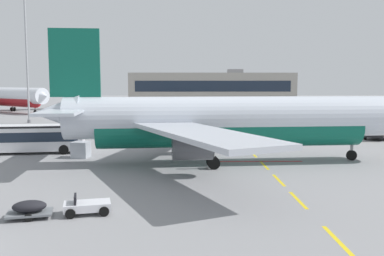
{
  "coord_description": "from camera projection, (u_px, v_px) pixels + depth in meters",
  "views": [
    {
      "loc": [
        10.71,
        -17.7,
        7.44
      ],
      "look_at": [
        11.59,
        27.68,
        2.62
      ],
      "focal_mm": 39.72,
      "sensor_mm": 36.0,
      "label": 1
    }
  ],
  "objects": [
    {
      "name": "apron_paint_markings",
      "position": [
        241.0,
        141.0,
        54.33
      ],
      "size": [
        8.0,
        93.26,
        0.01
      ],
      "color": "yellow",
      "rests_on": "ground"
    },
    {
      "name": "airliner_foreground",
      "position": [
        224.0,
        121.0,
        39.32
      ],
      "size": [
        34.82,
        34.52,
        12.2
      ],
      "color": "silver",
      "rests_on": "ground"
    },
    {
      "name": "airliner_mid_left",
      "position": [
        6.0,
        96.0,
        108.6
      ],
      "size": [
        31.77,
        29.39,
        12.42
      ],
      "color": "silver",
      "rests_on": "ground"
    },
    {
      "name": "apron_shuttle_bus",
      "position": [
        26.0,
        137.0,
        44.96
      ],
      "size": [
        12.26,
        4.17,
        3.0
      ],
      "color": "silver",
      "rests_on": "ground"
    },
    {
      "name": "ground_power_truck",
      "position": [
        379.0,
        126.0,
        56.89
      ],
      "size": [
        6.02,
        7.09,
        3.14
      ],
      "color": "black",
      "rests_on": "ground"
    },
    {
      "name": "baggage_train",
      "position": [
        1.0,
        210.0,
        23.08
      ],
      "size": [
        11.63,
        4.03,
        1.14
      ],
      "color": "silver",
      "rests_on": "ground"
    },
    {
      "name": "uld_cargo_container",
      "position": [
        81.0,
        150.0,
        42.44
      ],
      "size": [
        1.81,
        1.77,
        1.6
      ],
      "color": "#B7BCC6",
      "rests_on": "ground"
    },
    {
      "name": "apron_light_mast_near",
      "position": [
        25.0,
        26.0,
        77.62
      ],
      "size": [
        1.8,
        1.8,
        29.2
      ],
      "color": "slate",
      "rests_on": "ground"
    },
    {
      "name": "terminal_satellite",
      "position": [
        211.0,
        87.0,
        171.52
      ],
      "size": [
        64.29,
        21.92,
        12.94
      ],
      "color": "#9E998E",
      "rests_on": "ground"
    }
  ]
}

